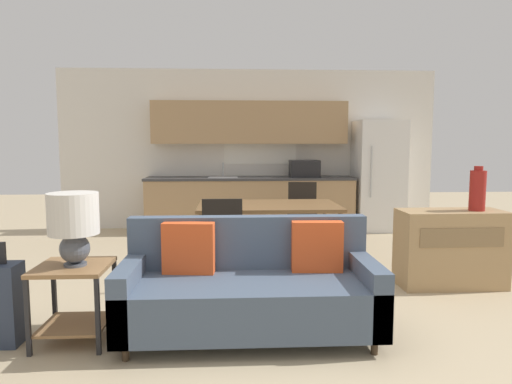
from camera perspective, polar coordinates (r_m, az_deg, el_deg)
ground_plane at (r=3.57m, az=2.25°, el=-18.01°), size 20.00×20.00×0.00m
wall_back at (r=7.88m, az=-0.82°, el=5.35°), size 6.40×0.07×2.70m
kitchen_counter at (r=7.60m, az=-0.62°, el=1.47°), size 3.44×0.65×2.15m
refrigerator at (r=7.90m, az=15.06°, el=1.96°), size 0.77×0.70×1.83m
dining_table at (r=5.50m, az=1.55°, el=-2.11°), size 1.68×0.98×0.73m
couch at (r=3.57m, az=-0.81°, el=-12.03°), size 1.91×0.80×0.87m
side_table at (r=3.67m, az=-21.81°, el=-11.28°), size 0.51×0.51×0.57m
table_lamp at (r=3.53m, az=-21.84°, el=-3.40°), size 0.36×0.36×0.53m
credenza at (r=5.09m, az=23.12°, el=-6.49°), size 1.04×0.45×0.78m
vase at (r=5.09m, az=25.96°, el=0.24°), size 0.16×0.16×0.45m
dining_chair_far_right at (r=6.41m, az=5.82°, el=-2.40°), size 0.47×0.47×0.91m
dining_chair_near_left at (r=4.70m, az=-4.21°, el=-5.54°), size 0.42×0.42×0.91m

